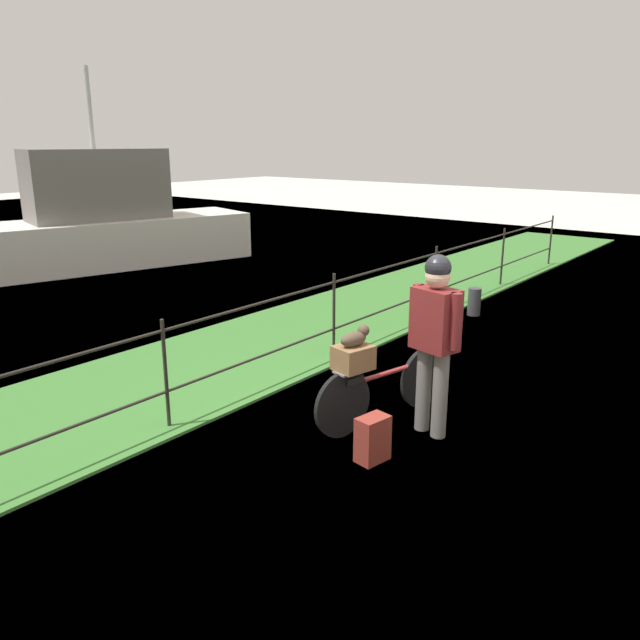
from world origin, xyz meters
TOP-DOWN VIEW (x-y plane):
  - ground_plane at (0.00, 0.00)m, footprint 60.00×60.00m
  - grass_strip at (0.00, 2.83)m, footprint 27.00×2.40m
  - iron_fence at (0.00, 1.84)m, footprint 18.04×0.04m
  - bicycle_main at (0.11, 0.34)m, footprint 1.68×0.43m
  - wooden_crate at (-0.28, 0.43)m, footprint 0.38×0.33m
  - terrier_dog at (-0.25, 0.42)m, footprint 0.32×0.20m
  - cyclist_person at (0.18, -0.14)m, footprint 0.34×0.53m
  - backpack_on_paving at (-0.60, -0.02)m, footprint 0.31×0.23m
  - mooring_bollard at (4.23, 1.34)m, footprint 0.20×0.20m
  - moored_boat_near at (2.94, 9.33)m, footprint 6.55×3.33m

SIDE VIEW (x-z plane):
  - ground_plane at x=0.00m, z-range 0.00..0.00m
  - grass_strip at x=0.00m, z-range 0.00..0.03m
  - backpack_on_paving at x=-0.60m, z-range 0.00..0.40m
  - mooring_bollard at x=4.23m, z-range 0.00..0.43m
  - bicycle_main at x=0.11m, z-range 0.02..0.65m
  - iron_fence at x=0.00m, z-range 0.10..1.17m
  - wooden_crate at x=-0.28m, z-range 0.63..0.85m
  - moored_boat_near at x=2.94m, z-range -1.14..2.91m
  - terrier_dog at x=-0.25m, z-range 0.84..1.02m
  - cyclist_person at x=0.18m, z-range 0.16..1.84m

